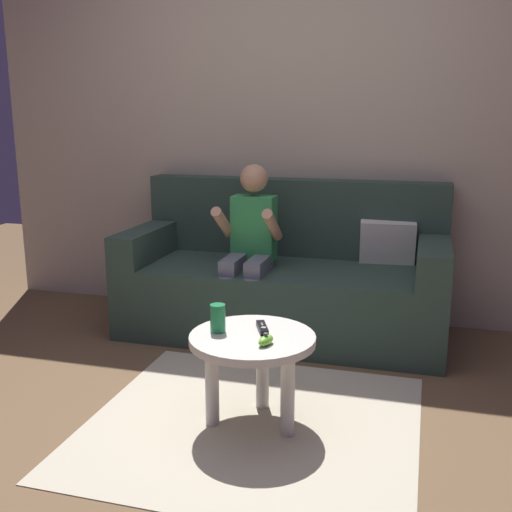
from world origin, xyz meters
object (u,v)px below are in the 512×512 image
Objects in this scene: person_seated_on_couch at (250,243)px; nunchuk_lime at (266,340)px; game_remote_black_near_edge at (262,328)px; coffee_table at (253,352)px; soda_can at (218,318)px; couch at (285,282)px.

nunchuk_lime is (0.39, -1.10, -0.16)m from person_seated_on_couch.
game_remote_black_near_edge is 0.17m from nunchuk_lime.
coffee_table is 0.21m from soda_can.
couch is 1.31m from nunchuk_lime.
coffee_table is 4.43× the size of soda_can.
nunchuk_lime is at bearing -80.51° from couch.
person_seated_on_couch is 10.54× the size of nunchuk_lime.
coffee_table is 5.45× the size of nunchuk_lime.
person_seated_on_couch is at bearing 98.54° from soda_can.
soda_can is at bearing -178.49° from coffee_table.
soda_can is at bearing 158.15° from nunchuk_lime.
couch is 1.85× the size of person_seated_on_couch.
couch is at bearing 96.33° from coffee_table.
soda_can is (-0.24, 0.10, 0.04)m from nunchuk_lime.
soda_can reaches higher than nunchuk_lime.
couch is 1.20m from coffee_table.
coffee_table is at bearing -72.96° from person_seated_on_couch.
soda_can is at bearing -91.12° from couch.
coffee_table is (0.13, -1.19, 0.02)m from couch.
person_seated_on_couch is 7.32× the size of game_remote_black_near_edge.
game_remote_black_near_edge reaches higher than coffee_table.
nunchuk_lime reaches higher than coffee_table.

